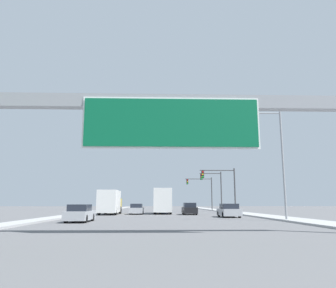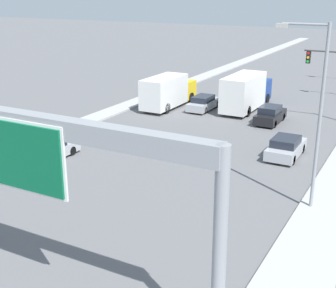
% 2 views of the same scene
% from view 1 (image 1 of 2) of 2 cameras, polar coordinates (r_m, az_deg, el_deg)
% --- Properties ---
extents(sidewalk_right, '(3.00, 120.00, 0.15)m').
position_cam_1_polar(sidewalk_right, '(59.58, 9.95, -11.44)').
color(sidewalk_right, '#A8A8A8').
rests_on(sidewalk_right, ground).
extents(median_strip_left, '(2.00, 120.00, 0.15)m').
position_cam_1_polar(median_strip_left, '(59.23, -11.82, -11.39)').
color(median_strip_left, '#A8A8A8').
rests_on(median_strip_left, ground).
extents(sign_gantry, '(20.34, 0.73, 7.03)m').
position_cam_1_polar(sign_gantry, '(16.80, 0.59, 4.45)').
color(sign_gantry, gray).
rests_on(sign_gantry, ground).
extents(car_mid_center, '(1.74, 4.48, 1.41)m').
position_cam_1_polar(car_mid_center, '(45.21, -5.48, -11.24)').
color(car_mid_center, '#A5A8AD').
rests_on(car_mid_center, ground).
extents(car_near_left, '(1.71, 4.43, 1.40)m').
position_cam_1_polar(car_near_left, '(28.17, -15.08, -11.62)').
color(car_near_left, '#A5A8AD').
rests_on(car_near_left, ground).
extents(car_far_right, '(1.76, 4.23, 1.53)m').
position_cam_1_polar(car_far_right, '(43.83, 3.75, -11.24)').
color(car_far_right, black).
rests_on(car_far_right, ground).
extents(car_far_center, '(1.89, 4.29, 1.44)m').
position_cam_1_polar(car_far_center, '(36.53, 10.55, -11.36)').
color(car_far_center, '#A5A8AD').
rests_on(car_far_center, ground).
extents(truck_box_primary, '(2.43, 8.72, 3.46)m').
position_cam_1_polar(truck_box_primary, '(47.18, -0.99, -9.92)').
color(truck_box_primary, navy).
rests_on(truck_box_primary, ground).
extents(truck_box_secondary, '(2.35, 7.83, 3.13)m').
position_cam_1_polar(truck_box_secondary, '(44.79, -10.06, -9.96)').
color(truck_box_secondary, yellow).
rests_on(truck_box_secondary, ground).
extents(traffic_light_near_intersection, '(5.03, 0.32, 6.38)m').
position_cam_1_polar(traffic_light_near_intersection, '(47.37, 9.65, -6.64)').
color(traffic_light_near_intersection, '#3D3D3F').
rests_on(traffic_light_near_intersection, ground).
extents(traffic_light_mid_block, '(3.79, 0.32, 6.83)m').
position_cam_1_polar(traffic_light_mid_block, '(57.28, 8.14, -7.10)').
color(traffic_light_mid_block, '#3D3D3F').
rests_on(traffic_light_mid_block, ground).
extents(traffic_light_far_intersection, '(5.45, 0.32, 6.59)m').
position_cam_1_polar(traffic_light_far_intersection, '(67.05, 6.16, -7.59)').
color(traffic_light_far_intersection, '#3D3D3F').
rests_on(traffic_light_far_intersection, ground).
extents(street_lamp_right, '(2.63, 0.28, 9.65)m').
position_cam_1_polar(street_lamp_right, '(30.54, 18.81, -1.94)').
color(street_lamp_right, gray).
rests_on(street_lamp_right, ground).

